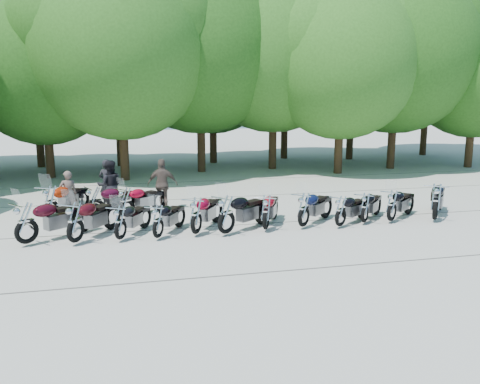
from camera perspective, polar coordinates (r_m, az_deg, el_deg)
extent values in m
plane|color=#A4A094|center=(15.28, 1.28, -5.11)|extent=(90.00, 90.00, 0.00)
cylinder|color=#3A2614|center=(27.41, -20.66, 4.95)|extent=(0.44, 0.44, 3.31)
sphere|color=#286319|center=(27.30, -21.20, 12.60)|extent=(7.31, 7.31, 7.31)
cylinder|color=#3A2614|center=(25.55, -12.93, 5.68)|extent=(0.44, 0.44, 3.93)
sphere|color=#357721|center=(25.53, -13.37, 15.47)|extent=(8.70, 8.70, 8.70)
cylinder|color=#3A2614|center=(27.70, -4.39, 6.54)|extent=(0.44, 0.44, 4.13)
sphere|color=#286319|center=(27.72, -4.53, 16.01)|extent=(9.13, 9.13, 9.13)
cylinder|color=#3A2614|center=(28.72, 3.70, 6.67)|extent=(0.44, 0.44, 4.09)
sphere|color=#357721|center=(28.72, 3.81, 15.72)|extent=(9.04, 9.04, 9.04)
cylinder|color=#3A2614|center=(27.53, 11.04, 5.81)|extent=(0.44, 0.44, 3.62)
sphere|color=#357721|center=(27.46, 11.36, 14.16)|extent=(8.00, 8.00, 8.00)
cylinder|color=#3A2614|center=(30.02, 16.71, 6.32)|extent=(0.44, 0.44, 3.98)
sphere|color=#286319|center=(30.01, 17.19, 14.72)|extent=(8.79, 8.79, 8.79)
cylinder|color=#3A2614|center=(32.13, 24.42, 5.57)|extent=(0.44, 0.44, 3.41)
sphere|color=#286319|center=(32.04, 24.98, 12.29)|extent=(7.53, 7.53, 7.53)
cylinder|color=#3A2614|center=(31.62, -21.61, 5.81)|extent=(0.44, 0.44, 3.52)
sphere|color=#357721|center=(31.55, -22.12, 12.87)|extent=(7.78, 7.78, 7.78)
cylinder|color=#3A2614|center=(30.74, -13.33, 6.07)|extent=(0.44, 0.44, 3.42)
sphere|color=#286319|center=(30.66, -13.66, 13.14)|extent=(7.56, 7.56, 7.56)
cylinder|color=#3A2614|center=(31.26, -3.03, 6.56)|extent=(0.44, 0.44, 3.56)
sphere|color=#286319|center=(31.19, -3.11, 13.81)|extent=(7.88, 7.88, 7.88)
cylinder|color=#3A2614|center=(33.41, 5.01, 7.00)|extent=(0.44, 0.44, 3.76)
sphere|color=#286319|center=(33.37, 5.13, 14.14)|extent=(8.31, 8.31, 8.31)
cylinder|color=#3A2614|center=(33.61, 12.27, 6.70)|extent=(0.44, 0.44, 3.63)
sphere|color=#357721|center=(33.56, 12.56, 13.56)|extent=(8.02, 8.02, 8.02)
cylinder|color=#3A2614|center=(37.29, 20.02, 7.28)|extent=(0.44, 0.44, 4.37)
sphere|color=#286319|center=(37.33, 20.53, 14.70)|extent=(9.67, 9.67, 9.67)
imported|color=brown|center=(18.57, -18.72, -0.20)|extent=(0.67, 0.53, 1.63)
imported|color=black|center=(19.03, -14.40, 0.68)|extent=(0.93, 0.74, 1.87)
imported|color=brown|center=(18.87, -8.68, 0.85)|extent=(1.18, 0.68, 1.89)
imported|color=black|center=(19.59, -14.66, 0.91)|extent=(0.79, 0.68, 1.84)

